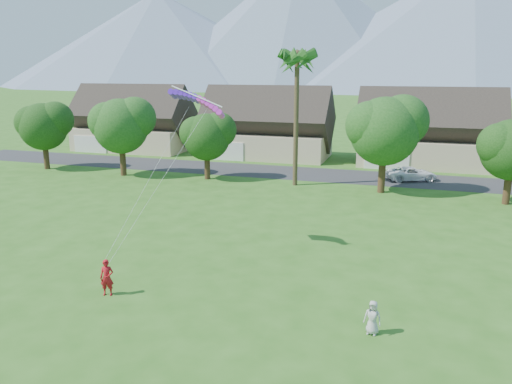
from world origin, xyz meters
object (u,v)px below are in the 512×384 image
at_px(kite_flyer, 107,278).
at_px(parafoil_kite, 199,100).
at_px(watcher, 373,318).
at_px(parked_car, 412,174).

distance_m(kite_flyer, parafoil_kite, 11.12).
relative_size(kite_flyer, watcher, 1.24).
relative_size(kite_flyer, parked_car, 0.37).
height_order(parked_car, parafoil_kite, parafoil_kite).
bearing_deg(parafoil_kite, parked_car, 59.83).
bearing_deg(kite_flyer, parked_car, 49.10).
distance_m(kite_flyer, watcher, 12.58).
xyz_separation_m(kite_flyer, parked_car, (13.72, 31.50, -0.23)).
distance_m(watcher, parked_car, 31.38).
xyz_separation_m(watcher, parafoil_kite, (-10.81, 7.26, 8.28)).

